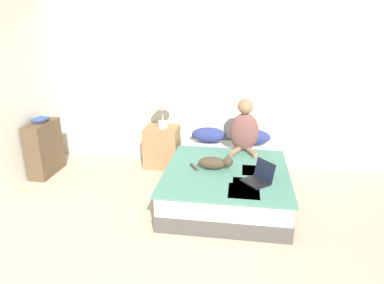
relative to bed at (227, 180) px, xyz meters
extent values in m
cube|color=beige|center=(-0.45, 1.07, 1.07)|extent=(5.78, 0.05, 2.55)
cube|color=#4C4742|center=(0.00, 0.01, -0.12)|extent=(1.46, 2.00, 0.19)
cube|color=silver|center=(0.00, 0.01, 0.09)|extent=(1.44, 1.97, 0.22)
cube|color=#4C8470|center=(0.00, -0.19, 0.20)|extent=(1.50, 1.60, 0.02)
cube|color=#3D4784|center=(0.35, -0.13, 0.21)|extent=(0.33, 0.32, 0.01)
cube|color=#3D4784|center=(0.21, -0.51, 0.21)|extent=(0.24, 0.30, 0.01)
cube|color=#3D4784|center=(0.21, -0.70, 0.21)|extent=(0.34, 0.36, 0.01)
ellipsoid|color=navy|center=(-0.33, 0.84, 0.32)|extent=(0.52, 0.27, 0.22)
ellipsoid|color=navy|center=(0.33, 0.84, 0.32)|extent=(0.52, 0.27, 0.22)
ellipsoid|color=brown|center=(0.20, 0.55, 0.49)|extent=(0.40, 0.22, 0.54)
sphere|color=#9E7051|center=(0.20, 0.55, 0.85)|extent=(0.21, 0.21, 0.21)
cylinder|color=#9E7051|center=(0.09, 0.41, 0.25)|extent=(0.18, 0.28, 0.07)
cylinder|color=#9E7051|center=(0.30, 0.41, 0.25)|extent=(0.18, 0.28, 0.07)
ellipsoid|color=#473828|center=(-0.18, -0.17, 0.29)|extent=(0.34, 0.16, 0.16)
sphere|color=#473828|center=(0.01, -0.17, 0.32)|extent=(0.13, 0.13, 0.13)
cone|color=#473828|center=(0.01, -0.13, 0.37)|extent=(0.06, 0.06, 0.06)
cone|color=#473828|center=(0.01, -0.20, 0.37)|extent=(0.06, 0.06, 0.06)
cylinder|color=#473828|center=(-0.41, -0.17, 0.23)|extent=(0.13, 0.18, 0.03)
cube|color=black|center=(0.34, -0.48, 0.22)|extent=(0.36, 0.36, 0.02)
cube|color=black|center=(0.44, -0.39, 0.34)|extent=(0.23, 0.26, 0.22)
cube|color=#937047|center=(-1.05, 0.80, 0.11)|extent=(0.51, 0.41, 0.63)
sphere|color=tan|center=(-1.05, 0.58, 0.25)|extent=(0.03, 0.03, 0.03)
cylinder|color=beige|center=(-1.02, 0.79, 0.47)|extent=(0.15, 0.15, 0.10)
cylinder|color=beige|center=(-1.02, 0.79, 0.63)|extent=(0.02, 0.02, 0.22)
cone|color=white|center=(-1.02, 0.79, 0.82)|extent=(0.29, 0.29, 0.17)
cube|color=brown|center=(-2.68, 0.27, 0.18)|extent=(0.24, 0.62, 0.79)
cube|color=#2D2D33|center=(-2.69, 0.27, 0.60)|extent=(0.20, 0.21, 0.04)
cube|color=#334C8E|center=(-2.68, 0.27, 0.63)|extent=(0.19, 0.23, 0.03)
camera|label=1|loc=(0.15, -4.04, 1.95)|focal=32.00mm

